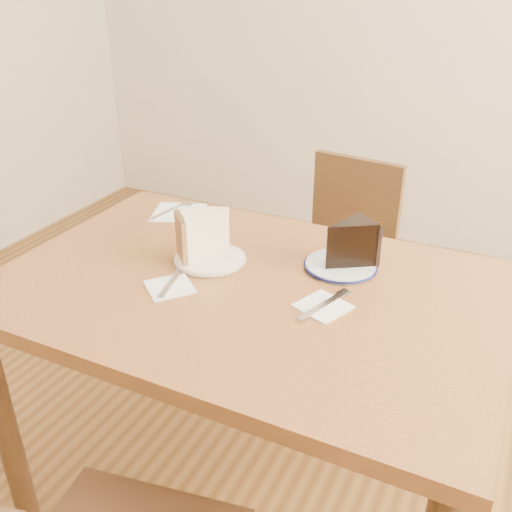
# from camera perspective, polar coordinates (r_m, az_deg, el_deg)

# --- Properties ---
(ground) EXTENTS (4.00, 4.00, 0.00)m
(ground) POSITION_cam_1_polar(r_m,az_deg,el_deg) (1.87, -0.74, -23.11)
(ground) COLOR #4C2F14
(ground) RESTS_ON ground
(table) EXTENTS (1.20, 0.80, 0.75)m
(table) POSITION_cam_1_polar(r_m,az_deg,el_deg) (1.42, -0.90, -6.20)
(table) COLOR #583218
(table) RESTS_ON ground
(chair_far) EXTENTS (0.45, 0.45, 0.82)m
(chair_far) POSITION_cam_1_polar(r_m,az_deg,el_deg) (2.12, 8.09, -0.55)
(chair_far) COLOR #362010
(chair_far) RESTS_ON ground
(plate_cream) EXTENTS (0.18, 0.18, 0.01)m
(plate_cream) POSITION_cam_1_polar(r_m,az_deg,el_deg) (1.47, -4.59, -0.31)
(plate_cream) COLOR silver
(plate_cream) RESTS_ON table
(plate_navy) EXTENTS (0.18, 0.18, 0.01)m
(plate_navy) POSITION_cam_1_polar(r_m,az_deg,el_deg) (1.45, 8.45, -0.94)
(plate_navy) COLOR silver
(plate_navy) RESTS_ON table
(carrot_cake) EXTENTS (0.15, 0.15, 0.11)m
(carrot_cake) POSITION_cam_1_polar(r_m,az_deg,el_deg) (1.46, -4.99, 2.12)
(carrot_cake) COLOR beige
(carrot_cake) RESTS_ON plate_cream
(chocolate_cake) EXTENTS (0.14, 0.15, 0.10)m
(chocolate_cake) POSITION_cam_1_polar(r_m,az_deg,el_deg) (1.43, 9.09, 0.99)
(chocolate_cake) COLOR black
(chocolate_cake) RESTS_ON plate_navy
(napkin_cream) EXTENTS (0.15, 0.15, 0.00)m
(napkin_cream) POSITION_cam_1_polar(r_m,az_deg,el_deg) (1.37, -8.62, -3.09)
(napkin_cream) COLOR white
(napkin_cream) RESTS_ON table
(napkin_navy) EXTENTS (0.13, 0.13, 0.00)m
(napkin_navy) POSITION_cam_1_polar(r_m,az_deg,el_deg) (1.29, 6.70, -5.02)
(napkin_navy) COLOR white
(napkin_navy) RESTS_ON table
(napkin_spare) EXTENTS (0.19, 0.19, 0.00)m
(napkin_spare) POSITION_cam_1_polar(r_m,az_deg,el_deg) (1.77, -7.75, 4.33)
(napkin_spare) COLOR white
(napkin_spare) RESTS_ON table
(fork_cream) EXTENTS (0.05, 0.14, 0.00)m
(fork_cream) POSITION_cam_1_polar(r_m,az_deg,el_deg) (1.38, -8.49, -2.70)
(fork_cream) COLOR silver
(fork_cream) RESTS_ON napkin_cream
(knife_navy) EXTENTS (0.07, 0.17, 0.00)m
(knife_navy) POSITION_cam_1_polar(r_m,az_deg,el_deg) (1.29, 6.83, -4.86)
(knife_navy) COLOR silver
(knife_navy) RESTS_ON napkin_navy
(fork_spare) EXTENTS (0.06, 0.14, 0.00)m
(fork_spare) POSITION_cam_1_polar(r_m,az_deg,el_deg) (1.77, -6.92, 4.54)
(fork_spare) COLOR silver
(fork_spare) RESTS_ON napkin_spare
(knife_spare) EXTENTS (0.04, 0.16, 0.00)m
(knife_spare) POSITION_cam_1_polar(r_m,az_deg,el_deg) (1.78, -8.60, 4.51)
(knife_spare) COLOR silver
(knife_spare) RESTS_ON napkin_spare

